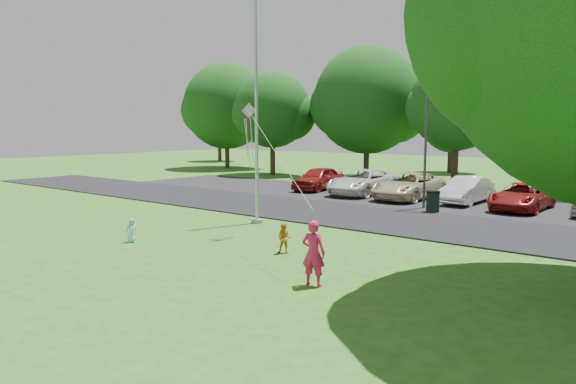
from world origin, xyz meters
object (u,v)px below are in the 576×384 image
Objects in this scene: trash_can at (433,202)px; woman at (313,253)px; street_lamp at (432,129)px; child_yellow at (284,238)px; child_blue at (132,230)px; kite at (250,125)px; flagpole at (256,123)px.

trash_can is 12.79m from woman.
child_yellow is (-0.09, -11.43, -3.46)m from street_lamp.
woman is 2.04× the size of child_blue.
woman is at bearing -66.74° from child_yellow.
child_blue is (-5.93, -12.41, -0.11)m from trash_can.
trash_can is 1.26× the size of child_blue.
child_yellow is at bearing -48.65° from kite.
child_yellow is at bearing -39.66° from flagpole.
trash_can is at bearing -0.06° from child_blue.
flagpole reaches higher than child_yellow.
kite is (-2.53, 1.24, 3.59)m from child_yellow.
trash_can is (4.87, 6.96, -3.64)m from flagpole.
street_lamp is 6.73× the size of child_yellow.
kite is at bearing -53.39° from flagpole.
woman is (2.57, -13.63, -3.10)m from street_lamp.
child_blue is at bearing -100.92° from flagpole.
flagpole reaches higher than street_lamp.
street_lamp is (4.29, 7.95, -0.22)m from flagpole.
trash_can is 0.19× the size of kite.
woman is 7.93m from child_blue.
street_lamp is 7.90× the size of child_blue.
kite is (-2.63, -10.19, 0.13)m from street_lamp.
flagpole is at bearing 113.14° from child_yellow.
child_yellow is at bearing -52.61° from woman.
woman reaches higher than trash_can.
child_yellow is (-0.68, -10.43, -0.04)m from trash_can.
child_blue is at bearing -14.66° from woman.
flagpole is 6.71m from child_blue.
flagpole is 2.79m from kite.
flagpole is 9.04m from street_lamp.
child_blue is at bearing -132.76° from street_lamp.
street_lamp reaches higher than child_yellow.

